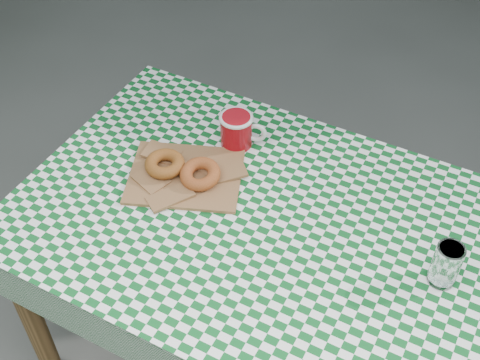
% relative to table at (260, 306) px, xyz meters
% --- Properties ---
extents(table, '(1.29, 0.92, 0.75)m').
position_rel_table_xyz_m(table, '(0.00, 0.00, 0.00)').
color(table, '#553A1D').
rests_on(table, ground).
extents(tablecloth, '(1.31, 0.94, 0.01)m').
position_rel_table_xyz_m(tablecloth, '(0.00, 0.00, 0.38)').
color(tablecloth, '#0C4F1E').
rests_on(tablecloth, table).
extents(paper_bag, '(0.37, 0.34, 0.02)m').
position_rel_table_xyz_m(paper_bag, '(-0.25, 0.02, 0.39)').
color(paper_bag, '#92603F').
rests_on(paper_bag, tablecloth).
extents(bagel_front, '(0.11, 0.11, 0.03)m').
position_rel_table_xyz_m(bagel_front, '(-0.31, 0.00, 0.41)').
color(bagel_front, brown).
rests_on(bagel_front, paper_bag).
extents(bagel_back, '(0.11, 0.11, 0.03)m').
position_rel_table_xyz_m(bagel_back, '(-0.20, 0.02, 0.41)').
color(bagel_back, '#A34B21').
rests_on(bagel_back, paper_bag).
extents(coffee_mug, '(0.23, 0.23, 0.10)m').
position_rel_table_xyz_m(coffee_mug, '(-0.21, 0.20, 0.43)').
color(coffee_mug, maroon).
rests_on(coffee_mug, tablecloth).
extents(drinking_glass, '(0.07, 0.07, 0.11)m').
position_rel_table_xyz_m(drinking_glass, '(0.43, 0.07, 0.44)').
color(drinking_glass, white).
rests_on(drinking_glass, tablecloth).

